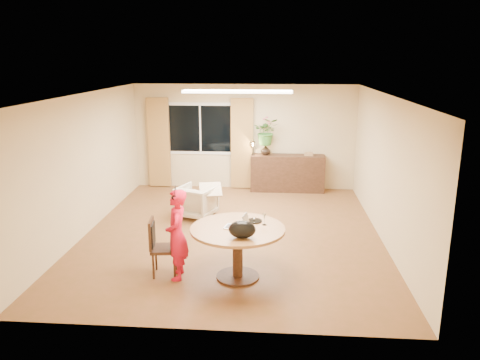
% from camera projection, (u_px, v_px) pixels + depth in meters
% --- Properties ---
extents(floor, '(6.50, 6.50, 0.00)m').
position_uv_depth(floor, '(232.00, 233.00, 8.86)').
color(floor, brown).
rests_on(floor, ground).
extents(ceiling, '(6.50, 6.50, 0.00)m').
position_uv_depth(ceiling, '(232.00, 94.00, 8.20)').
color(ceiling, white).
rests_on(ceiling, wall_back).
extents(wall_back, '(5.50, 0.00, 5.50)m').
position_uv_depth(wall_back, '(244.00, 137.00, 11.66)').
color(wall_back, beige).
rests_on(wall_back, floor).
extents(wall_left, '(0.00, 6.50, 6.50)m').
position_uv_depth(wall_left, '(86.00, 164.00, 8.73)').
color(wall_left, beige).
rests_on(wall_left, floor).
extents(wall_right, '(0.00, 6.50, 6.50)m').
position_uv_depth(wall_right, '(386.00, 169.00, 8.32)').
color(wall_right, beige).
rests_on(wall_right, floor).
extents(window, '(1.70, 0.03, 1.30)m').
position_uv_depth(window, '(200.00, 129.00, 11.67)').
color(window, white).
rests_on(window, wall_back).
extents(curtain_left, '(0.55, 0.08, 2.25)m').
position_uv_depth(curtain_left, '(159.00, 143.00, 11.77)').
color(curtain_left, brown).
rests_on(curtain_left, wall_back).
extents(curtain_right, '(0.55, 0.08, 2.25)m').
position_uv_depth(curtain_right, '(242.00, 144.00, 11.61)').
color(curtain_right, brown).
rests_on(curtain_right, wall_back).
extents(ceiling_panel, '(2.20, 0.35, 0.05)m').
position_uv_depth(ceiling_panel, '(237.00, 92.00, 9.36)').
color(ceiling_panel, white).
rests_on(ceiling_panel, ceiling).
extents(dining_table, '(1.41, 1.41, 0.80)m').
position_uv_depth(dining_table, '(238.00, 239.00, 6.93)').
color(dining_table, brown).
rests_on(dining_table, floor).
extents(dining_chair, '(0.47, 0.44, 0.89)m').
position_uv_depth(dining_chair, '(164.00, 247.00, 7.09)').
color(dining_chair, black).
rests_on(dining_chair, floor).
extents(child, '(0.54, 0.39, 1.38)m').
position_uv_depth(child, '(177.00, 235.00, 6.93)').
color(child, red).
rests_on(child, floor).
extents(laptop, '(0.39, 0.30, 0.23)m').
position_uv_depth(laptop, '(236.00, 220.00, 6.86)').
color(laptop, '#B7B7BC').
rests_on(laptop, dining_table).
extents(tumbler, '(0.09, 0.09, 0.11)m').
position_uv_depth(tumbler, '(246.00, 219.00, 7.08)').
color(tumbler, white).
rests_on(tumbler, dining_table).
extents(wine_glass, '(0.08, 0.08, 0.18)m').
position_uv_depth(wine_glass, '(264.00, 219.00, 6.98)').
color(wine_glass, white).
rests_on(wine_glass, dining_table).
extents(pot_lid, '(0.29, 0.29, 0.04)m').
position_uv_depth(pot_lid, '(254.00, 220.00, 7.14)').
color(pot_lid, white).
rests_on(pot_lid, dining_table).
extents(handbag, '(0.39, 0.23, 0.26)m').
position_uv_depth(handbag, '(242.00, 230.00, 6.46)').
color(handbag, black).
rests_on(handbag, dining_table).
extents(armchair, '(0.92, 0.93, 0.66)m').
position_uv_depth(armchair, '(197.00, 201.00, 9.71)').
color(armchair, '#BFB597').
rests_on(armchair, floor).
extents(throw, '(0.55, 0.63, 0.03)m').
position_uv_depth(throw, '(210.00, 186.00, 9.59)').
color(throw, beige).
rests_on(throw, armchair).
extents(sideboard, '(1.81, 0.44, 0.90)m').
position_uv_depth(sideboard, '(287.00, 173.00, 11.56)').
color(sideboard, black).
rests_on(sideboard, floor).
extents(vase, '(0.30, 0.30, 0.25)m').
position_uv_depth(vase, '(266.00, 150.00, 11.46)').
color(vase, black).
rests_on(vase, sideboard).
extents(bouquet, '(0.62, 0.55, 0.66)m').
position_uv_depth(bouquet, '(267.00, 132.00, 11.34)').
color(bouquet, '#3A6A28').
rests_on(bouquet, vase).
extents(book_stack, '(0.25, 0.21, 0.09)m').
position_uv_depth(book_stack, '(309.00, 154.00, 11.40)').
color(book_stack, olive).
rests_on(book_stack, sideboard).
extents(desk_lamp, '(0.17, 0.17, 0.35)m').
position_uv_depth(desk_lamp, '(253.00, 148.00, 11.42)').
color(desk_lamp, black).
rests_on(desk_lamp, sideboard).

